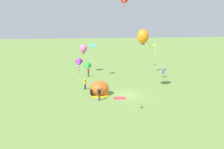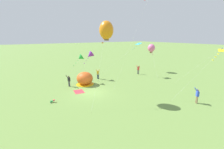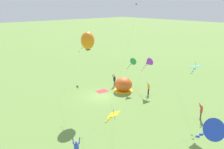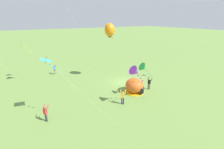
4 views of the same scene
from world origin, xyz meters
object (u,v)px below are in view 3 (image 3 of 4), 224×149
(kite_orange, at_px, (88,41))
(toddler_crawling, at_px, (78,86))
(popup_tent, at_px, (123,85))
(kite_purple, at_px, (148,63))
(person_center_field, at_px, (77,148))
(kite_green, at_px, (132,62))
(person_with_toddler, at_px, (149,88))
(person_far_back, at_px, (114,80))
(person_arms_raised, at_px, (201,112))
(kite_yellow, at_px, (112,116))
(kite_blue, at_px, (211,129))
(kite_cyan, at_px, (195,67))

(kite_orange, bearing_deg, toddler_crawling, -108.99)
(popup_tent, relative_size, kite_purple, 0.55)
(popup_tent, bearing_deg, person_center_field, 31.54)
(popup_tent, distance_m, toddler_crawling, 7.43)
(kite_green, bearing_deg, toddler_crawling, -44.95)
(popup_tent, xyz_separation_m, person_with_toddler, (-1.83, 3.34, 0.00))
(person_far_back, height_order, kite_green, kite_green)
(person_with_toddler, bearing_deg, person_center_field, 18.04)
(person_center_field, relative_size, person_arms_raised, 1.00)
(kite_yellow, bearing_deg, kite_blue, 98.97)
(person_far_back, distance_m, kite_green, 4.30)
(toddler_crawling, bearing_deg, person_arms_raised, 105.14)
(person_center_field, relative_size, kite_blue, 0.25)
(kite_cyan, relative_size, kite_purple, 1.30)
(toddler_crawling, relative_size, kite_cyan, 0.08)
(kite_yellow, relative_size, kite_green, 1.46)
(kite_green, height_order, kite_blue, kite_blue)
(person_center_field, bearing_deg, person_far_back, -142.27)
(person_center_field, height_order, person_arms_raised, same)
(toddler_crawling, relative_size, person_with_toddler, 0.29)
(toddler_crawling, height_order, person_arms_raised, person_arms_raised)
(person_center_field, bearing_deg, kite_blue, 96.52)
(person_with_toddler, bearing_deg, person_far_back, -75.96)
(person_arms_raised, relative_size, kite_yellow, 0.26)
(kite_orange, relative_size, kite_cyan, 1.41)
(popup_tent, xyz_separation_m, person_far_back, (-0.38, -2.48, 0.00))
(person_with_toddler, xyz_separation_m, kite_yellow, (15.28, 9.27, 4.67))
(kite_blue, bearing_deg, kite_yellow, -81.03)
(person_center_field, height_order, kite_blue, kite_blue)
(toddler_crawling, xyz_separation_m, kite_orange, (2.16, 6.29, 8.19))
(person_far_back, relative_size, person_center_field, 1.00)
(person_center_field, relative_size, kite_green, 0.39)
(kite_cyan, bearing_deg, kite_orange, -59.03)
(kite_orange, xyz_separation_m, kite_blue, (6.00, 18.14, -1.30))
(person_center_field, xyz_separation_m, kite_blue, (-1.15, 10.07, 6.06))
(kite_purple, relative_size, kite_blue, 0.67)
(kite_purple, bearing_deg, person_with_toddler, 50.03)
(kite_yellow, relative_size, kite_blue, 0.93)
(person_center_field, relative_size, kite_purple, 0.37)
(kite_cyan, bearing_deg, person_center_field, -10.90)
(person_far_back, height_order, kite_blue, kite_blue)
(person_far_back, height_order, kite_yellow, kite_yellow)
(popup_tent, xyz_separation_m, toddler_crawling, (4.35, -5.96, -0.82))
(person_center_field, relative_size, kite_yellow, 0.26)
(person_center_field, bearing_deg, kite_orange, -131.57)
(kite_green, bearing_deg, person_far_back, -62.96)
(kite_cyan, xyz_separation_m, kite_green, (-1.78, -10.95, -1.87))
(person_with_toddler, distance_m, kite_purple, 3.64)
(person_far_back, relative_size, kite_yellow, 0.26)
(kite_cyan, height_order, kite_green, kite_cyan)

